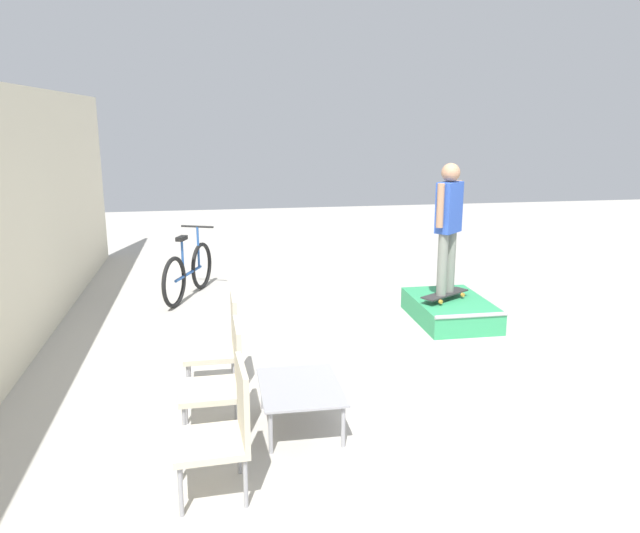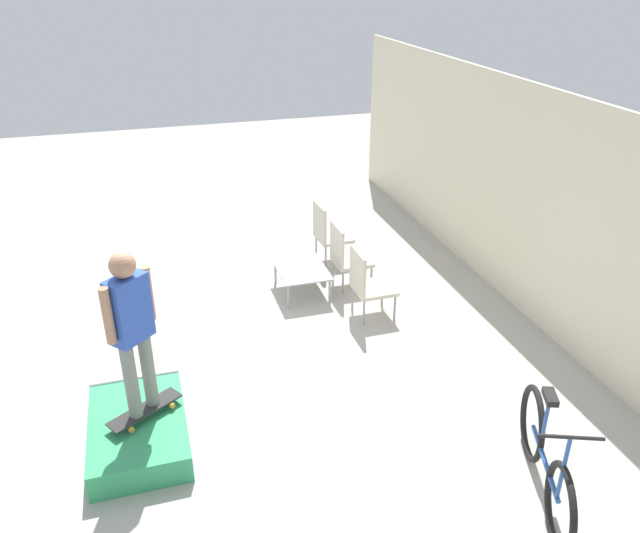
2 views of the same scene
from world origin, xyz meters
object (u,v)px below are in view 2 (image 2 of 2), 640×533
Objects in this scene: person_skater at (131,322)px; patio_chair_right at (367,282)px; patio_chair_center at (346,255)px; skateboard_on_ramp at (145,410)px; skate_ramp_box at (139,430)px; coffee_table at (302,271)px; bicycle at (545,460)px; patio_chair_left at (328,232)px.

person_skater is 1.75× the size of patio_chair_right.
patio_chair_right is (-1.67, 2.95, -0.87)m from person_skater.
person_skater reaches higher than patio_chair_right.
patio_chair_center and patio_chair_right have the same top height.
patio_chair_right is (-1.67, 2.95, 0.14)m from skateboard_on_ramp.
patio_chair_center is (-2.56, 3.04, 0.37)m from skate_ramp_box.
bicycle reaches higher than coffee_table.
bicycle is (4.28, 1.09, 0.04)m from coffee_table.
coffee_table is 4.42m from bicycle.
bicycle is at bearing 120.71° from skateboard_on_ramp.
skate_ramp_box is at bearing 128.92° from patio_chair_center.
patio_chair_left is 5.18m from bicycle.
patio_chair_left is 0.58× the size of bicycle.
patio_chair_right is (0.88, -0.00, 0.00)m from patio_chair_center.
patio_chair_left is 0.88m from patio_chair_center.
person_skater is at bearing -41.82° from coffee_table.
patio_chair_right is 0.58× the size of bicycle.
person_skater is at bearing 135.87° from patio_chair_left.
skateboard_on_ramp is at bearing -95.89° from bicycle.
coffee_table is 0.94× the size of patio_chair_center.
person_skater is 1.02× the size of bicycle.
bicycle is at bearing 111.09° from person_skater.
patio_chair_left reaches higher than skateboard_on_ramp.
coffee_table is at bearing 36.17° from patio_chair_right.
bicycle is at bearing 63.64° from skate_ramp_box.
skate_ramp_box is at bearing 135.11° from patio_chair_left.
patio_chair_left is 1.77m from patio_chair_right.
bicycle reaches higher than patio_chair_center.
skateboard_on_ramp is 3.90m from patio_chair_center.
skate_ramp_box is 3.88m from bicycle.
patio_chair_center is (-2.55, 2.95, 0.14)m from skateboard_on_ramp.
person_skater is (0.00, 0.00, 1.01)m from skateboard_on_ramp.
skate_ramp_box is at bearing -24.72° from skateboard_on_ramp.
coffee_table is at bearing -163.99° from skateboard_on_ramp.
patio_chair_left is 1.00× the size of patio_chair_center.
skate_ramp_box is at bearing -42.80° from coffee_table.
patio_chair_center is 1.00× the size of patio_chair_right.
patio_chair_left is (-0.88, 0.66, 0.17)m from coffee_table.
skate_ramp_box is 1.88× the size of skateboard_on_ramp.
patio_chair_left is 1.00× the size of patio_chair_right.
person_skater is 3.92m from bicycle.
patio_chair_left is at bearing 142.92° from coffee_table.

